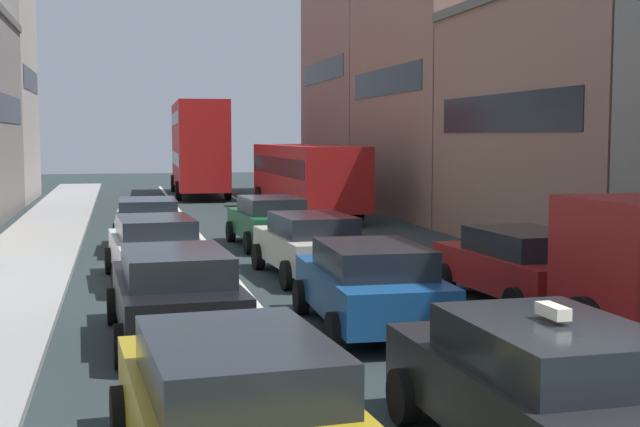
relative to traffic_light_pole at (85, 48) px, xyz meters
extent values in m
cube|color=#9D9D9D|center=(-2.25, 20.78, -3.75)|extent=(2.60, 64.00, 0.14)
cube|color=silver|center=(2.75, 20.78, -3.81)|extent=(0.16, 60.00, 0.01)
cube|color=silver|center=(6.15, 20.78, -3.81)|extent=(0.16, 60.00, 0.01)
cube|color=black|center=(-4.03, 31.58, 0.54)|extent=(0.02, 7.04, 1.10)
cube|color=black|center=(-4.03, 40.38, 2.27)|extent=(0.02, 7.04, 1.10)
cube|color=#936B5B|center=(14.35, 39.28, 2.28)|extent=(7.00, 10.90, 12.19)
cube|color=black|center=(10.84, 39.28, 2.89)|extent=(0.02, 8.80, 1.10)
cube|color=#936B5B|center=(14.35, 28.28, 1.17)|extent=(7.00, 10.90, 9.97)
cube|color=black|center=(10.84, 28.28, 1.67)|extent=(0.02, 8.80, 1.10)
cube|color=#936B5B|center=(14.35, 17.28, -0.23)|extent=(7.00, 10.90, 7.16)
cube|color=black|center=(10.84, 17.28, 0.12)|extent=(0.02, 8.80, 1.10)
cube|color=black|center=(7.95, 6.94, -2.01)|extent=(2.01, 0.13, 0.70)
cylinder|color=black|center=(6.81, 5.75, -3.34)|extent=(0.35, 0.97, 0.96)
cube|color=black|center=(4.26, 2.35, -3.15)|extent=(1.89, 4.34, 0.70)
cube|color=#1E2328|center=(4.26, 2.15, -2.59)|extent=(1.63, 2.44, 0.52)
cube|color=#F2EACC|center=(4.26, 2.15, -2.22)|extent=(0.17, 0.44, 0.12)
cylinder|color=black|center=(3.31, 3.79, -3.50)|extent=(0.23, 0.64, 0.64)
cylinder|color=black|center=(5.15, 3.83, -3.50)|extent=(0.23, 0.64, 0.64)
cube|color=#B29319|center=(1.17, 2.44, -3.15)|extent=(2.08, 4.41, 0.70)
cube|color=#1E2328|center=(1.18, 2.24, -2.59)|extent=(1.74, 2.51, 0.52)
cylinder|color=black|center=(0.15, 3.84, -3.50)|extent=(0.26, 0.65, 0.64)
cylinder|color=black|center=(1.99, 3.96, -3.50)|extent=(0.26, 0.65, 0.64)
cube|color=#194C8C|center=(4.29, 8.46, -3.15)|extent=(1.93, 4.35, 0.70)
cube|color=#1E2328|center=(4.29, 8.26, -2.59)|extent=(1.66, 2.46, 0.52)
cylinder|color=black|center=(3.42, 9.95, -3.50)|extent=(0.24, 0.65, 0.64)
cylinder|color=black|center=(5.26, 9.90, -3.50)|extent=(0.24, 0.65, 0.64)
cylinder|color=black|center=(3.33, 7.03, -3.50)|extent=(0.24, 0.65, 0.64)
cylinder|color=black|center=(5.17, 6.97, -3.50)|extent=(0.24, 0.65, 0.64)
cube|color=black|center=(1.02, 8.44, -3.15)|extent=(1.98, 4.37, 0.70)
cube|color=#1E2328|center=(1.03, 8.24, -2.59)|extent=(1.69, 2.47, 0.52)
cylinder|color=black|center=(0.04, 9.86, -3.50)|extent=(0.25, 0.65, 0.64)
cylinder|color=black|center=(1.88, 9.94, -3.50)|extent=(0.25, 0.65, 0.64)
cylinder|color=black|center=(0.17, 6.94, -3.50)|extent=(0.25, 0.65, 0.64)
cylinder|color=black|center=(2.00, 7.02, -3.50)|extent=(0.25, 0.65, 0.64)
cube|color=beige|center=(4.49, 13.94, -3.15)|extent=(2.03, 4.39, 0.70)
cube|color=#1E2328|center=(4.50, 13.74, -2.59)|extent=(1.71, 2.49, 0.52)
cylinder|color=black|center=(3.49, 15.35, -3.50)|extent=(0.25, 0.65, 0.64)
cylinder|color=black|center=(5.33, 15.45, -3.50)|extent=(0.25, 0.65, 0.64)
cylinder|color=black|center=(3.65, 12.43, -3.50)|extent=(0.25, 0.65, 0.64)
cylinder|color=black|center=(5.49, 12.53, -3.50)|extent=(0.25, 0.65, 0.64)
cube|color=silver|center=(0.94, 14.08, -3.15)|extent=(2.06, 4.40, 0.70)
cube|color=#1E2328|center=(0.95, 13.88, -2.59)|extent=(1.73, 2.50, 0.52)
cylinder|color=black|center=(-0.07, 15.48, -3.50)|extent=(0.26, 0.65, 0.64)
cylinder|color=black|center=(1.76, 15.60, -3.50)|extent=(0.26, 0.65, 0.64)
cylinder|color=black|center=(0.11, 12.56, -3.50)|extent=(0.26, 0.65, 0.64)
cylinder|color=black|center=(1.94, 12.68, -3.50)|extent=(0.26, 0.65, 0.64)
cube|color=#19592D|center=(4.53, 19.62, -3.15)|extent=(1.99, 4.38, 0.70)
cube|color=#1E2328|center=(4.54, 19.42, -2.59)|extent=(1.69, 2.48, 0.52)
cylinder|color=black|center=(3.54, 21.04, -3.50)|extent=(0.25, 0.65, 0.64)
cylinder|color=black|center=(5.38, 21.12, -3.50)|extent=(0.25, 0.65, 0.64)
cylinder|color=black|center=(3.67, 18.12, -3.50)|extent=(0.25, 0.65, 0.64)
cylinder|color=black|center=(5.51, 18.20, -3.50)|extent=(0.25, 0.65, 0.64)
cube|color=#759EB7|center=(0.98, 19.72, -3.15)|extent=(1.88, 4.33, 0.70)
cube|color=#1E2328|center=(0.97, 19.52, -2.59)|extent=(1.63, 2.44, 0.52)
cylinder|color=black|center=(0.08, 21.20, -3.50)|extent=(0.23, 0.64, 0.64)
cylinder|color=black|center=(1.92, 21.17, -3.50)|extent=(0.23, 0.64, 0.64)
cylinder|color=black|center=(0.03, 18.27, -3.50)|extent=(0.23, 0.64, 0.64)
cylinder|color=black|center=(1.87, 18.24, -3.50)|extent=(0.23, 0.64, 0.64)
cube|color=#A51E1E|center=(7.77, 9.83, -3.15)|extent=(2.04, 4.40, 0.70)
cube|color=#1E2328|center=(7.78, 9.63, -2.59)|extent=(1.72, 2.49, 0.52)
cylinder|color=black|center=(6.77, 11.24, -3.50)|extent=(0.26, 0.65, 0.64)
cylinder|color=black|center=(8.61, 11.34, -3.50)|extent=(0.26, 0.65, 0.64)
cylinder|color=black|center=(6.94, 8.32, -3.50)|extent=(0.26, 0.65, 0.64)
cylinder|color=black|center=(8.77, 8.42, -3.50)|extent=(0.26, 0.65, 0.64)
cube|color=#B21919|center=(7.70, 28.98, -2.12)|extent=(2.71, 10.55, 2.40)
cube|color=black|center=(7.70, 28.98, -1.76)|extent=(2.73, 9.92, 0.70)
cylinder|color=black|center=(6.37, 32.73, -3.32)|extent=(0.32, 1.01, 1.00)
cylinder|color=black|center=(8.87, 32.78, -3.32)|extent=(0.32, 1.01, 1.00)
cylinder|color=black|center=(6.51, 25.80, -3.32)|extent=(0.32, 1.01, 1.00)
cylinder|color=black|center=(9.01, 25.85, -3.32)|extent=(0.32, 1.01, 1.00)
cube|color=#B21919|center=(4.45, 41.40, -2.12)|extent=(2.79, 10.57, 2.40)
cube|color=black|center=(4.45, 41.40, -1.76)|extent=(2.81, 9.94, 0.70)
cube|color=#B21919|center=(4.45, 41.40, 0.16)|extent=(2.79, 10.57, 2.16)
cube|color=black|center=(4.45, 41.40, 0.40)|extent=(2.81, 9.94, 0.64)
cylinder|color=black|center=(3.31, 45.21, -3.32)|extent=(0.33, 1.01, 1.00)
cylinder|color=black|center=(5.81, 45.14, -3.32)|extent=(0.33, 1.01, 1.00)
cylinder|color=black|center=(3.11, 38.29, -3.32)|extent=(0.33, 1.01, 1.00)
cylinder|color=black|center=(5.61, 38.21, -3.32)|extent=(0.33, 1.01, 1.00)
camera|label=1|loc=(0.17, -5.28, -0.51)|focal=47.87mm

